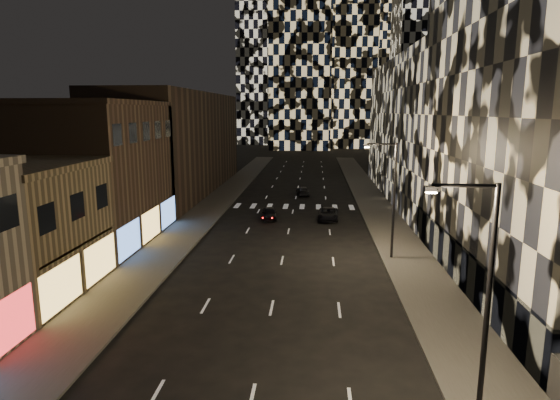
% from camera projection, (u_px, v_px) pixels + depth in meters
% --- Properties ---
extents(sidewalk_left, '(4.00, 120.00, 0.15)m').
position_uv_depth(sidewalk_left, '(213.00, 205.00, 57.90)').
color(sidewalk_left, '#47443F').
rests_on(sidewalk_left, ground).
extents(sidewalk_right, '(4.00, 120.00, 0.15)m').
position_uv_depth(sidewalk_right, '(377.00, 207.00, 56.46)').
color(sidewalk_right, '#47443F').
rests_on(sidewalk_right, ground).
extents(curb_left, '(0.20, 120.00, 0.15)m').
position_uv_depth(curb_left, '(230.00, 205.00, 57.75)').
color(curb_left, '#4C4C47').
rests_on(curb_left, ground).
extents(curb_right, '(0.20, 120.00, 0.15)m').
position_uv_depth(curb_right, '(359.00, 207.00, 56.61)').
color(curb_right, '#4C4C47').
rests_on(curb_right, ground).
extents(retail_tan, '(10.00, 10.00, 8.00)m').
position_uv_depth(retail_tan, '(3.00, 233.00, 29.27)').
color(retail_tan, '#7A6849').
rests_on(retail_tan, ground).
extents(retail_brown, '(10.00, 15.00, 12.00)m').
position_uv_depth(retail_brown, '(93.00, 175.00, 41.13)').
color(retail_brown, '#4D3B2C').
rests_on(retail_brown, ground).
extents(retail_filler_left, '(10.00, 40.00, 14.00)m').
position_uv_depth(retail_filler_left, '(179.00, 143.00, 66.90)').
color(retail_filler_left, '#4D3B2C').
rests_on(retail_filler_left, ground).
extents(midrise_base, '(0.60, 25.00, 3.00)m').
position_uv_depth(midrise_base, '(462.00, 264.00, 31.05)').
color(midrise_base, '#383838').
rests_on(midrise_base, ground).
extents(midrise_filler_right, '(16.00, 40.00, 18.00)m').
position_uv_depth(midrise_filler_right, '(450.00, 130.00, 60.92)').
color(midrise_filler_right, '#232326').
rests_on(midrise_filler_right, ground).
extents(streetlight_near, '(2.55, 0.25, 9.00)m').
position_uv_depth(streetlight_near, '(482.00, 290.00, 16.41)').
color(streetlight_near, black).
rests_on(streetlight_near, sidewalk_right).
extents(streetlight_far, '(2.55, 0.25, 9.00)m').
position_uv_depth(streetlight_far, '(391.00, 192.00, 36.00)').
color(streetlight_far, black).
rests_on(streetlight_far, sidewalk_right).
extents(car_dark_midlane, '(2.01, 4.01, 1.31)m').
position_uv_depth(car_dark_midlane, '(269.00, 213.00, 50.34)').
color(car_dark_midlane, black).
rests_on(car_dark_midlane, ground).
extents(car_dark_oncoming, '(2.09, 4.23, 1.18)m').
position_uv_depth(car_dark_oncoming, '(303.00, 191.00, 64.74)').
color(car_dark_oncoming, black).
rests_on(car_dark_oncoming, ground).
extents(car_dark_rightlane, '(2.31, 4.61, 1.25)m').
position_uv_depth(car_dark_rightlane, '(328.00, 214.00, 50.17)').
color(car_dark_rightlane, black).
rests_on(car_dark_rightlane, ground).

